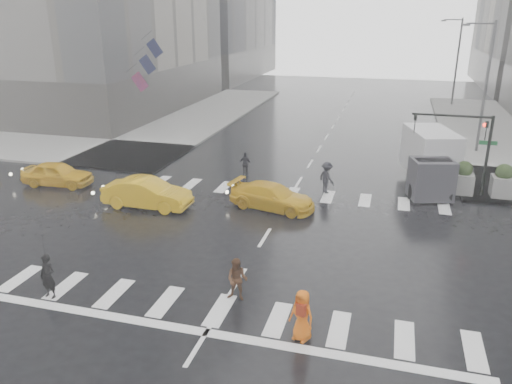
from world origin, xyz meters
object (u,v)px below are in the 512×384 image
(taxi_front, at_px, (57,174))
(pedestrian_orange, at_px, (302,315))
(box_truck, at_px, (430,159))
(taxi_mid, at_px, (147,193))
(traffic_signal_pole, at_px, (469,139))
(pedestrian_brown, at_px, (237,280))

(taxi_front, bearing_deg, pedestrian_orange, -126.97)
(box_truck, bearing_deg, taxi_mid, -168.79)
(traffic_signal_pole, distance_m, pedestrian_orange, 16.19)
(pedestrian_orange, distance_m, box_truck, 16.61)
(taxi_front, bearing_deg, box_truck, -79.26)
(taxi_front, bearing_deg, pedestrian_brown, -127.06)
(traffic_signal_pole, xyz_separation_m, taxi_mid, (-15.75, -6.01, -2.47))
(pedestrian_brown, bearing_deg, traffic_signal_pole, 56.70)
(traffic_signal_pole, xyz_separation_m, pedestrian_orange, (-6.08, -14.81, -2.38))
(taxi_mid, bearing_deg, pedestrian_brown, -134.56)
(pedestrian_brown, bearing_deg, taxi_front, 146.93)
(traffic_signal_pole, relative_size, taxi_front, 1.11)
(traffic_signal_pole, height_order, taxi_front, traffic_signal_pole)
(taxi_mid, bearing_deg, pedestrian_orange, -131.60)
(traffic_signal_pole, bearing_deg, pedestrian_brown, -123.26)
(taxi_mid, bearing_deg, taxi_front, 75.89)
(pedestrian_brown, relative_size, box_truck, 0.26)
(taxi_mid, height_order, box_truck, box_truck)
(pedestrian_orange, height_order, taxi_front, pedestrian_orange)
(pedestrian_orange, relative_size, taxi_mid, 0.37)
(pedestrian_brown, xyz_separation_m, taxi_front, (-13.73, 8.93, -0.09))
(pedestrian_orange, height_order, taxi_mid, pedestrian_orange)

